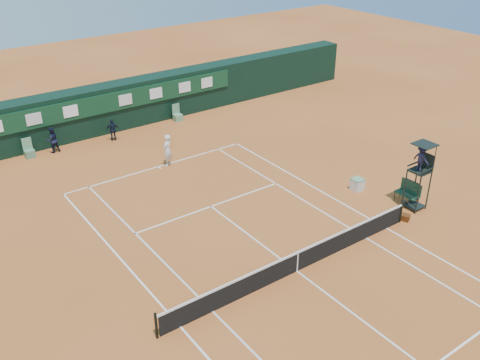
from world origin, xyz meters
The scene contains 14 objects.
ground centered at (0.00, 0.00, 0.00)m, with size 90.00×90.00×0.00m, color #BA612C.
court_lines centered at (0.00, 0.00, 0.01)m, with size 11.05×23.85×0.01m.
tennis_net centered at (0.00, 0.00, 0.51)m, with size 12.90×0.10×1.10m.
back_wall centered at (0.00, 18.74, 1.51)m, with size 40.00×1.65×3.00m.
linesman_chair_left centered at (-5.50, 17.48, 0.32)m, with size 0.55×0.50×1.15m.
linesman_chair_right centered at (4.50, 17.48, 0.32)m, with size 0.55×0.50×1.15m.
umpire_chair centered at (8.00, 0.46, 2.46)m, with size 0.96×0.95×3.42m.
player_bench centered at (8.25, 1.03, 0.60)m, with size 0.55×1.20×1.10m.
tennis_bag centered at (6.66, 0.15, 0.15)m, with size 0.36×0.81×0.31m, color black.
cooler centered at (7.12, 3.38, 0.33)m, with size 0.57×0.57×0.65m.
tennis_ball centered at (3.79, 6.20, 0.04)m, with size 0.08×0.08×0.08m, color #C0E334.
player centered at (0.56, 11.71, 0.94)m, with size 0.69×0.45×1.88m, color white.
ball_kid_left centered at (-4.11, 17.34, 0.79)m, with size 0.77×0.60×1.58m, color black.
ball_kid_right centered at (-0.48, 16.86, 0.71)m, with size 0.83×0.35×1.42m, color black.
Camera 1 is at (-12.18, -12.88, 13.45)m, focal length 40.00 mm.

